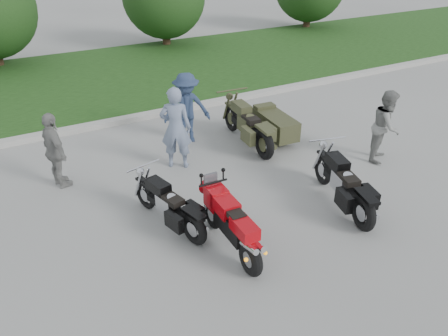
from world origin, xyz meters
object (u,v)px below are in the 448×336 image
person_denim (187,108)px  person_back (55,151)px  person_grey (386,126)px  cruiser_left (171,208)px  cruiser_sidecar (265,126)px  sportbike_red (231,224)px  cruiser_right (345,187)px  person_stripe (176,128)px

person_denim → person_back: size_ratio=1.09×
person_denim → person_back: (-3.31, -0.70, -0.07)m
person_grey → person_denim: (-3.65, 3.11, 0.05)m
cruiser_left → person_grey: 5.46m
cruiser_left → cruiser_sidecar: size_ratio=0.82×
sportbike_red → cruiser_left: (-0.63, 1.12, -0.14)m
sportbike_red → person_denim: (1.17, 4.32, 0.35)m
cruiser_sidecar → cruiser_right: bearing=-90.4°
cruiser_left → person_back: size_ratio=1.25×
person_denim → person_grey: bearing=-23.4°
cruiser_sidecar → person_denim: (-1.69, 1.01, 0.44)m
person_stripe → person_denim: bearing=-94.0°
person_grey → person_back: person_grey is taller
person_stripe → cruiser_left: bearing=94.8°
sportbike_red → person_denim: 4.48m
cruiser_left → person_grey: bearing=-13.0°
cruiser_sidecar → sportbike_red: bearing=-126.7°
cruiser_right → person_grey: bearing=41.5°
person_denim → person_back: 3.39m
cruiser_sidecar → person_denim: size_ratio=1.41×
person_denim → cruiser_left: bearing=-102.3°
cruiser_right → person_denim: size_ratio=1.28×
person_stripe → person_back: size_ratio=1.16×
person_grey → cruiser_sidecar: bearing=98.8°
person_grey → person_denim: person_denim is taller
person_stripe → person_back: (-2.54, 0.40, -0.13)m
sportbike_red → cruiser_sidecar: 4.37m
cruiser_right → person_stripe: 3.86m
cruiser_left → cruiser_right: 3.39m
cruiser_right → person_grey: (2.22, 1.13, 0.39)m
cruiser_left → person_denim: (1.79, 3.20, 0.49)m
person_stripe → person_back: 2.58m
cruiser_right → person_denim: 4.49m
cruiser_right → person_grey: size_ratio=1.36×
person_stripe → cruiser_right: bearing=155.9°
person_grey → cruiser_left: bearing=146.8°
sportbike_red → person_denim: bearing=76.5°
cruiser_right → person_back: 5.93m
cruiser_left → person_denim: 3.70m
person_stripe → person_denim: 1.34m
cruiser_sidecar → person_stripe: 2.51m
person_stripe → person_grey: 4.85m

